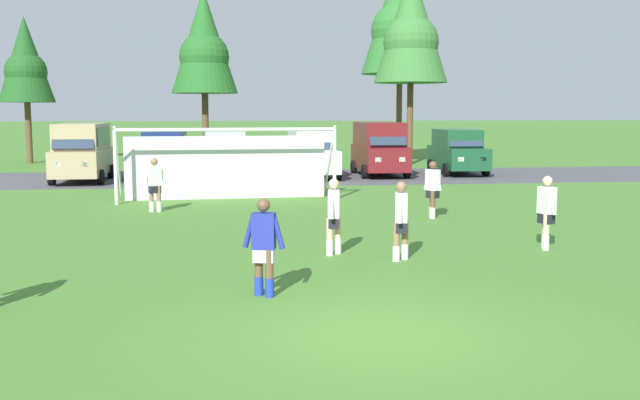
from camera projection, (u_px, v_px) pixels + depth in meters
The scene contains 20 objects.
ground_plane at pixel (286, 202), 24.95m from camera, with size 400.00×400.00×0.00m, color #477A2D.
parking_lot_strip at pixel (269, 177), 34.19m from camera, with size 52.00×8.40×0.01m, color #4C4C51.
soccer_ball at pixel (258, 244), 16.56m from camera, with size 0.22×0.22×0.22m.
soccer_goal at pixel (227, 162), 25.58m from camera, with size 7.50×2.30×2.57m.
player_striker_near at pixel (155, 185), 22.50m from camera, with size 0.74×0.37×1.64m.
player_midfield_center at pixel (546, 213), 16.41m from camera, with size 0.33×0.75×1.64m.
player_defender_far at pixel (433, 190), 21.20m from camera, with size 0.40×0.71×1.64m.
player_winger_left at pixel (334, 217), 15.78m from camera, with size 0.35×0.72×1.64m.
player_winger_right at pixel (264, 247), 12.23m from camera, with size 0.71×0.34×1.64m.
player_trailing_back at pixel (401, 221), 15.17m from camera, with size 0.37×0.72×1.64m.
parked_car_slot_far_left at pixel (82, 151), 32.04m from camera, with size 2.21×4.81×2.52m.
parked_car_slot_left at pixel (165, 154), 33.39m from camera, with size 2.22×4.64×2.16m.
parked_car_slot_center_left at pixel (225, 154), 33.94m from camera, with size 2.30×4.68×2.16m.
parked_car_slot_center at pixel (311, 154), 33.91m from camera, with size 2.28×4.68×2.16m.
parked_car_slot_center_right at pixel (379, 147), 35.03m from camera, with size 2.23×4.82×2.52m.
parked_car_slot_right at pixel (458, 151), 35.94m from camera, with size 2.24×4.65×2.16m.
tree_left_edge at pixel (25, 62), 42.92m from camera, with size 3.20×3.20×8.53m.
tree_mid_left at pixel (204, 45), 40.24m from camera, with size 3.62×3.62×9.64m.
tree_center_back at pixel (411, 29), 41.78m from camera, with size 4.18×4.18×11.16m.
tree_mid_right at pixel (400, 17), 45.20m from camera, with size 4.79×4.79×12.76m.
Camera 1 is at (-2.12, -9.69, 3.07)m, focal length 41.52 mm.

